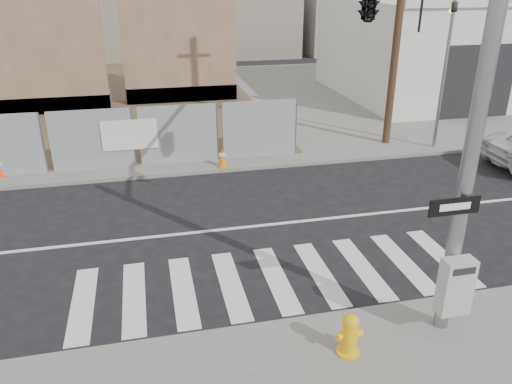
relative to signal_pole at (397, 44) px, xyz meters
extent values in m
plane|color=black|center=(-2.49, 2.05, -4.78)|extent=(100.00, 100.00, 0.00)
cube|color=slate|center=(-2.49, 16.05, -4.72)|extent=(50.00, 20.00, 0.12)
cylinder|color=gray|center=(0.01, -2.75, -1.16)|extent=(0.26, 0.26, 7.00)
cube|color=#B2B2AF|center=(-0.04, -3.03, -3.64)|extent=(0.55, 0.30, 1.05)
cube|color=black|center=(-0.24, -2.91, -2.16)|extent=(0.90, 0.03, 0.30)
cube|color=silver|center=(-0.24, -2.93, -2.16)|extent=(0.55, 0.01, 0.12)
imported|color=black|center=(0.01, -0.75, 0.79)|extent=(0.16, 0.20, 1.00)
cylinder|color=gray|center=(5.51, 6.65, -2.06)|extent=(0.12, 0.12, 5.20)
imported|color=black|center=(5.51, 6.65, 0.44)|extent=(0.16, 0.20, 1.00)
cube|color=brown|center=(-9.49, 15.05, -0.66)|extent=(6.00, 0.50, 8.00)
cube|color=brown|center=(-9.49, 15.45, -4.26)|extent=(6.00, 1.30, 0.80)
cube|color=brown|center=(-2.99, 16.05, -0.66)|extent=(5.50, 0.50, 8.00)
cube|color=brown|center=(-2.99, 16.45, -4.26)|extent=(5.50, 1.30, 0.80)
cube|color=silver|center=(11.51, 15.05, -2.26)|extent=(12.00, 10.00, 4.80)
cube|color=black|center=(9.51, 10.03, -3.06)|extent=(3.40, 0.06, 3.20)
cylinder|color=#452F20|center=(4.01, 7.55, 0.34)|extent=(0.28, 0.28, 10.00)
cylinder|color=yellow|center=(-1.93, -3.07, -4.64)|extent=(0.54, 0.54, 0.04)
cylinder|color=yellow|center=(-1.93, -3.07, -4.36)|extent=(0.35, 0.35, 0.61)
sphere|color=yellow|center=(-1.93, -3.07, -4.03)|extent=(0.29, 0.29, 0.29)
cylinder|color=yellow|center=(-2.10, -3.07, -4.29)|extent=(0.18, 0.16, 0.11)
cylinder|color=yellow|center=(-1.77, -3.07, -4.29)|extent=(0.18, 0.16, 0.11)
cube|color=#FA4C0D|center=(-9.60, 7.12, -4.65)|extent=(0.42, 0.42, 0.03)
cone|color=#FA4C0D|center=(-9.60, 7.12, -4.33)|extent=(0.37, 0.37, 0.67)
cube|color=orange|center=(-2.56, 6.34, -4.65)|extent=(0.43, 0.43, 0.03)
cone|color=orange|center=(-2.56, 6.34, -4.34)|extent=(0.38, 0.38, 0.64)
cylinder|color=silver|center=(-2.56, 6.34, -4.25)|extent=(0.25, 0.25, 0.07)
camera|label=1|loc=(-4.96, -9.25, 1.23)|focal=35.00mm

